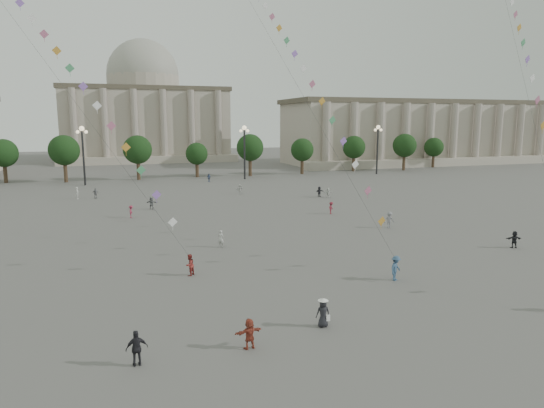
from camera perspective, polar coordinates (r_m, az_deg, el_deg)
name	(u,v)px	position (r m, az deg, el deg)	size (l,w,h in m)	color
ground	(311,330)	(28.09, 4.62, -14.54)	(360.00, 360.00, 0.00)	#595654
hall_east	(428,132)	(145.05, 17.85, 8.06)	(84.00, 26.22, 17.20)	#AC9E90
hall_central	(145,112)	(153.12, -14.72, 10.44)	(48.30, 34.30, 35.50)	#AC9E90
tree_row	(164,151)	(102.23, -12.63, 6.07)	(137.12, 5.12, 8.00)	#372A1B
lamp_post_mid_west	(83,145)	(93.77, -21.38, 6.53)	(2.00, 0.90, 10.65)	#262628
lamp_post_mid_east	(244,142)	(96.94, -3.26, 7.26)	(2.00, 0.90, 10.65)	#262628
lamp_post_far_east	(378,140)	(108.63, 12.33, 7.32)	(2.00, 0.90, 10.65)	#262628
person_crowd_0	(209,178)	(93.81, -7.43, 3.09)	(0.93, 0.39, 1.58)	#394E82
person_crowd_3	(514,239)	(49.86, 26.62, -3.75)	(1.46, 0.47, 1.58)	black
person_crowd_4	(240,189)	(77.52, -3.80, 1.76)	(1.46, 0.47, 1.58)	silver
person_crowd_6	(389,220)	(54.31, 13.64, -1.83)	(1.16, 0.67, 1.80)	slate
person_crowd_7	(328,193)	(74.10, 6.61, 1.31)	(1.39, 0.44, 1.50)	silver
person_crowd_8	(331,208)	(61.17, 6.98, -0.46)	(0.99, 0.57, 1.54)	maroon
person_crowd_9	(319,192)	(74.80, 5.60, 1.45)	(1.49, 0.48, 1.61)	black
person_crowd_10	(77,193)	(78.08, -21.92, 1.21)	(0.65, 0.43, 1.79)	silver
person_crowd_12	(152,203)	(65.82, -13.98, 0.11)	(1.57, 0.50, 1.69)	slate
person_crowd_13	(221,239)	(45.10, -6.04, -4.08)	(0.59, 0.38, 1.61)	#B1B2AD
person_crowd_16	(95,193)	(77.66, -20.06, 1.20)	(0.92, 0.38, 1.58)	slate
person_crowd_17	(131,212)	(60.69, -16.24, -0.87)	(0.99, 0.57, 1.53)	maroon
tourist_2	(249,334)	(25.67, -2.67, -14.99)	(1.49, 0.47, 1.61)	#9A3B2A
tourist_4	(137,348)	(24.85, -15.62, -16.03)	(1.03, 0.43, 1.77)	black
kite_flyer_0	(190,265)	(37.31, -9.67, -7.08)	(0.81, 0.63, 1.66)	maroon
kite_flyer_1	(396,268)	(36.81, 14.36, -7.32)	(1.20, 0.69, 1.85)	#355477
hat_person	(323,312)	(28.21, 6.03, -12.55)	(0.83, 0.60, 1.69)	black
kite_train_east	(512,9)	(63.57, 26.38, 19.83)	(31.25, 44.54, 69.09)	#3F3F3F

